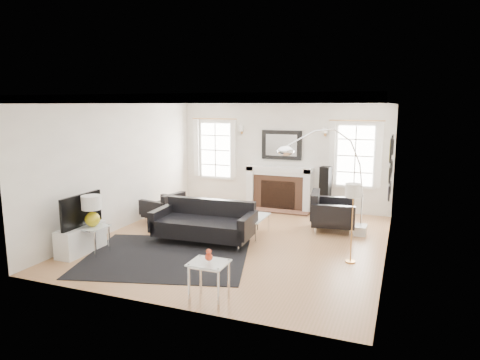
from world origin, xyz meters
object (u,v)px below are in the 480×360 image
at_px(sofa, 205,224).
at_px(arc_floor_lamp, 325,178).
at_px(coffee_table, 244,217).
at_px(gourd_lamp, 92,209).
at_px(fireplace, 279,189).
at_px(armchair_right, 330,213).
at_px(armchair_left, 165,208).

distance_m(sofa, arc_floor_lamp, 2.54).
height_order(coffee_table, gourd_lamp, gourd_lamp).
bearing_deg(arc_floor_lamp, gourd_lamp, -147.59).
height_order(sofa, arc_floor_lamp, arc_floor_lamp).
xyz_separation_m(fireplace, armchair_right, (1.54, -1.41, -0.16)).
xyz_separation_m(coffee_table, gourd_lamp, (-2.13, -2.04, 0.46)).
height_order(coffee_table, arc_floor_lamp, arc_floor_lamp).
relative_size(fireplace, armchair_left, 1.77).
xyz_separation_m(sofa, coffee_table, (0.58, 0.65, 0.02)).
distance_m(coffee_table, gourd_lamp, 2.99).
xyz_separation_m(armchair_left, arc_floor_lamp, (3.68, -0.01, 0.92)).
bearing_deg(sofa, gourd_lamp, -138.13).
relative_size(sofa, armchair_left, 2.11).
bearing_deg(fireplace, sofa, -101.89).
relative_size(sofa, arc_floor_lamp, 0.88).
bearing_deg(arc_floor_lamp, sofa, -155.88).
bearing_deg(gourd_lamp, fireplace, 63.69).
relative_size(gourd_lamp, arc_floor_lamp, 0.25).
bearing_deg(fireplace, armchair_right, -42.39).
distance_m(sofa, gourd_lamp, 2.15).
bearing_deg(armchair_left, gourd_lamp, -91.34).
relative_size(fireplace, armchair_right, 1.52).
bearing_deg(sofa, armchair_left, 146.77).
distance_m(fireplace, arc_floor_lamp, 2.68).
relative_size(armchair_right, coffee_table, 1.23).
xyz_separation_m(fireplace, gourd_lamp, (-2.20, -4.45, 0.29)).
distance_m(sofa, armchair_left, 1.80).
bearing_deg(gourd_lamp, coffee_table, 43.77).
bearing_deg(arc_floor_lamp, coffee_table, -168.45).
relative_size(fireplace, sofa, 0.84).
relative_size(armchair_right, gourd_lamp, 1.97).
relative_size(armchair_right, arc_floor_lamp, 0.49).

